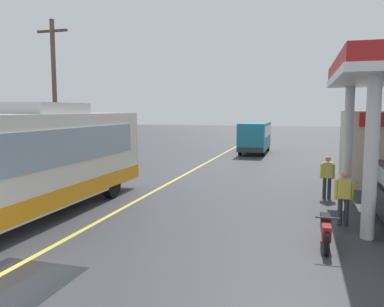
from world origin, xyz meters
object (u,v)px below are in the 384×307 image
pedestrian_near_pump (327,175)px  pedestrian_by_shop (344,195)px  motorcycle_parked_forecourt (325,230)px  coach_bus_main (30,165)px  minibus_opposing_lane (255,135)px

pedestrian_near_pump → pedestrian_by_shop: bearing=-86.0°
motorcycle_parked_forecourt → pedestrian_by_shop: size_ratio=1.08×
coach_bus_main → motorcycle_parked_forecourt: coach_bus_main is taller
coach_bus_main → motorcycle_parked_forecourt: size_ratio=6.13×
motorcycle_parked_forecourt → minibus_opposing_lane: bearing=101.5°
coach_bus_main → motorcycle_parked_forecourt: (8.91, -0.17, -1.28)m
minibus_opposing_lane → pedestrian_by_shop: minibus_opposing_lane is taller
coach_bus_main → pedestrian_near_pump: 10.83m
motorcycle_parked_forecourt → pedestrian_near_pump: (0.36, 5.72, 0.49)m
minibus_opposing_lane → pedestrian_by_shop: (4.91, -19.04, -0.54)m
minibus_opposing_lane → pedestrian_by_shop: size_ratio=3.69×
minibus_opposing_lane → motorcycle_parked_forecourt: 21.57m
coach_bus_main → pedestrian_by_shop: 9.74m
pedestrian_by_shop → minibus_opposing_lane: bearing=104.4°
minibus_opposing_lane → motorcycle_parked_forecourt: minibus_opposing_lane is taller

